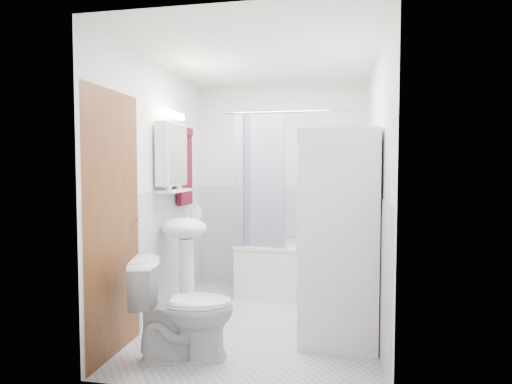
% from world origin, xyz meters
% --- Properties ---
extents(floor, '(2.60, 2.60, 0.00)m').
position_xyz_m(floor, '(0.00, 0.00, 0.00)').
color(floor, silver).
rests_on(floor, ground).
extents(room_walls, '(2.60, 2.60, 2.60)m').
position_xyz_m(room_walls, '(0.00, 0.00, 1.49)').
color(room_walls, white).
rests_on(room_walls, ground).
extents(wainscot, '(1.98, 2.58, 2.58)m').
position_xyz_m(wainscot, '(0.00, 0.29, 0.60)').
color(wainscot, silver).
rests_on(wainscot, ground).
extents(door, '(0.05, 2.00, 2.00)m').
position_xyz_m(door, '(-0.95, -0.55, 1.00)').
color(door, brown).
rests_on(door, ground).
extents(bathtub, '(1.52, 0.72, 0.58)m').
position_xyz_m(bathtub, '(0.34, 0.92, 0.32)').
color(bathtub, white).
rests_on(bathtub, ground).
extents(tub_spout, '(0.04, 0.12, 0.04)m').
position_xyz_m(tub_spout, '(0.54, 1.25, 0.90)').
color(tub_spout, silver).
rests_on(tub_spout, room_walls).
extents(curtain_rod, '(1.70, 0.02, 0.02)m').
position_xyz_m(curtain_rod, '(0.34, 0.62, 2.00)').
color(curtain_rod, silver).
rests_on(curtain_rod, room_walls).
extents(shower_curtain, '(0.55, 0.02, 1.45)m').
position_xyz_m(shower_curtain, '(-0.14, 0.62, 1.25)').
color(shower_curtain, '#181447').
rests_on(shower_curtain, curtain_rod).
extents(sink, '(0.44, 0.37, 1.04)m').
position_xyz_m(sink, '(-0.75, 0.03, 0.70)').
color(sink, white).
rests_on(sink, ground).
extents(medicine_cabinet, '(0.13, 0.50, 0.71)m').
position_xyz_m(medicine_cabinet, '(-0.90, 0.10, 1.57)').
color(medicine_cabinet, white).
rests_on(medicine_cabinet, room_walls).
extents(shelf, '(0.18, 0.54, 0.02)m').
position_xyz_m(shelf, '(-0.89, 0.10, 1.20)').
color(shelf, silver).
rests_on(shelf, room_walls).
extents(shower_caddy, '(0.22, 0.06, 0.02)m').
position_xyz_m(shower_caddy, '(0.59, 1.24, 1.15)').
color(shower_caddy, silver).
rests_on(shower_caddy, room_walls).
extents(towel, '(0.07, 0.35, 0.83)m').
position_xyz_m(towel, '(-0.94, 0.53, 1.45)').
color(towel, maroon).
rests_on(towel, room_walls).
extents(washer_dryer, '(0.63, 0.62, 1.72)m').
position_xyz_m(washer_dryer, '(0.68, -0.27, 0.86)').
color(washer_dryer, white).
rests_on(washer_dryer, ground).
extents(toilet, '(0.84, 0.61, 0.74)m').
position_xyz_m(toilet, '(-0.45, -0.84, 0.37)').
color(toilet, white).
rests_on(toilet, ground).
extents(soap_pump, '(0.08, 0.17, 0.08)m').
position_xyz_m(soap_pump, '(-0.71, 0.25, 0.95)').
color(soap_pump, gray).
rests_on(soap_pump, sink).
extents(shelf_bottle, '(0.07, 0.18, 0.07)m').
position_xyz_m(shelf_bottle, '(-0.89, -0.05, 1.25)').
color(shelf_bottle, gray).
rests_on(shelf_bottle, shelf).
extents(shelf_cup, '(0.10, 0.09, 0.10)m').
position_xyz_m(shelf_cup, '(-0.89, 0.22, 1.26)').
color(shelf_cup, gray).
rests_on(shelf_cup, shelf).
extents(shampoo_a, '(0.13, 0.17, 0.13)m').
position_xyz_m(shampoo_a, '(0.35, 1.24, 1.23)').
color(shampoo_a, gray).
rests_on(shampoo_a, shower_caddy).
extents(shampoo_b, '(0.08, 0.21, 0.08)m').
position_xyz_m(shampoo_b, '(0.47, 1.24, 1.20)').
color(shampoo_b, '#204E83').
rests_on(shampoo_b, shower_caddy).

